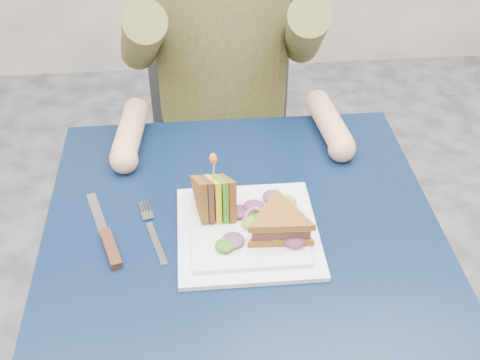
{
  "coord_description": "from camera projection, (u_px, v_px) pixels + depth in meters",
  "views": [
    {
      "loc": [
        -0.08,
        -0.82,
        1.51
      ],
      "look_at": [
        -0.0,
        0.03,
        0.82
      ],
      "focal_mm": 45.0,
      "sensor_mm": 36.0,
      "label": 1
    }
  ],
  "objects": [
    {
      "name": "diner",
      "position": [
        222.0,
        11.0,
        1.47
      ],
      "size": [
        0.54,
        0.59,
        0.74
      ],
      "color": "#4B4922",
      "rests_on": "chair"
    },
    {
      "name": "toothpick",
      "position": [
        214.0,
        171.0,
        1.08
      ],
      "size": [
        0.01,
        0.01,
        0.06
      ],
      "primitive_type": "cylinder",
      "rotation": [
        0.14,
        0.07,
        0.0
      ],
      "color": "tan",
      "rests_on": "sandwich_upright"
    },
    {
      "name": "onion_ring",
      "position": [
        256.0,
        218.0,
        1.11
      ],
      "size": [
        0.04,
        0.04,
        0.02
      ],
      "primitive_type": "torus",
      "rotation": [
        0.44,
        0.0,
        0.0
      ],
      "color": "#9E4C7A",
      "rests_on": "plate"
    },
    {
      "name": "toothpick_frill",
      "position": [
        213.0,
        159.0,
        1.06
      ],
      "size": [
        0.01,
        0.01,
        0.02
      ],
      "primitive_type": "ellipsoid",
      "color": "orange",
      "rests_on": "sandwich_upright"
    },
    {
      "name": "sandwich_flat",
      "position": [
        280.0,
        224.0,
        1.08
      ],
      "size": [
        0.14,
        0.14,
        0.05
      ],
      "color": "brown",
      "rests_on": "plate"
    },
    {
      "name": "lettuce_spill",
      "position": [
        250.0,
        218.0,
        1.11
      ],
      "size": [
        0.15,
        0.13,
        0.02
      ],
      "primitive_type": null,
      "color": "#337A14",
      "rests_on": "plate"
    },
    {
      "name": "sandwich_upright",
      "position": [
        215.0,
        198.0,
        1.12
      ],
      "size": [
        0.09,
        0.15,
        0.15
      ],
      "color": "brown",
      "rests_on": "plate"
    },
    {
      "name": "chair",
      "position": [
        222.0,
        116.0,
        1.79
      ],
      "size": [
        0.42,
        0.4,
        0.93
      ],
      "color": "#47474C",
      "rests_on": "ground"
    },
    {
      "name": "plate",
      "position": [
        248.0,
        230.0,
        1.12
      ],
      "size": [
        0.26,
        0.26,
        0.02
      ],
      "color": "white",
      "rests_on": "table"
    },
    {
      "name": "knife",
      "position": [
        108.0,
        242.0,
        1.1
      ],
      "size": [
        0.09,
        0.22,
        0.02
      ],
      "color": "silver",
      "rests_on": "table"
    },
    {
      "name": "table",
      "position": [
        243.0,
        257.0,
        1.19
      ],
      "size": [
        0.75,
        0.75,
        0.73
      ],
      "color": "black",
      "rests_on": "ground"
    },
    {
      "name": "fork",
      "position": [
        153.0,
        233.0,
        1.12
      ],
      "size": [
        0.06,
        0.18,
        0.01
      ],
      "color": "silver",
      "rests_on": "table"
    }
  ]
}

